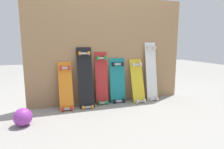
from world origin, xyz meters
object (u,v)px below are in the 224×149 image
object	(u,v)px
skateboard_yellow	(138,83)
skateboard_black	(86,80)
skateboard_white	(151,74)
skateboard_red	(102,80)
skateboard_teal	(118,83)
rubber_ball	(23,117)
skateboard_orange	(66,88)

from	to	relation	value
skateboard_yellow	skateboard_black	bearing A→B (deg)	179.62
skateboard_white	skateboard_black	bearing A→B (deg)	-178.70
skateboard_red	skateboard_teal	xyz separation A→B (m)	(0.25, 0.00, -0.05)
skateboard_yellow	skateboard_white	xyz separation A→B (m)	(0.25, 0.03, 0.13)
skateboard_black	rubber_ball	distance (m)	0.92
skateboard_teal	rubber_ball	xyz separation A→B (m)	(-1.27, -0.48, -0.20)
skateboard_teal	skateboard_yellow	distance (m)	0.31
skateboard_orange	skateboard_red	bearing A→B (deg)	6.21
skateboard_black	skateboard_orange	bearing A→B (deg)	-179.59
skateboard_orange	skateboard_red	size ratio (longest dim) A/B	0.85
skateboard_white	skateboard_yellow	bearing A→B (deg)	-173.30
skateboard_teal	skateboard_yellow	world-z (taller)	skateboard_teal
skateboard_yellow	rubber_ball	world-z (taller)	skateboard_yellow
rubber_ball	skateboard_white	bearing A→B (deg)	13.62
skateboard_teal	skateboard_white	xyz separation A→B (m)	(0.55, -0.03, 0.12)
skateboard_red	skateboard_yellow	size ratio (longest dim) A/B	1.16
skateboard_yellow	rubber_ball	distance (m)	1.64
skateboard_orange	skateboard_red	distance (m)	0.53
skateboard_white	rubber_ball	world-z (taller)	skateboard_white
skateboard_teal	skateboard_orange	bearing A→B (deg)	-175.59
skateboard_black	skateboard_yellow	world-z (taller)	skateboard_black
rubber_ball	skateboard_orange	bearing A→B (deg)	39.89
skateboard_black	skateboard_red	bearing A→B (deg)	12.49
skateboard_black	skateboard_white	world-z (taller)	skateboard_white
rubber_ball	skateboard_black	bearing A→B (deg)	28.45
skateboard_orange	skateboard_teal	size ratio (longest dim) A/B	0.96
skateboard_red	skateboard_white	size ratio (longest dim) A/B	0.85
skateboard_teal	rubber_ball	size ratio (longest dim) A/B	3.71
skateboard_white	rubber_ball	distance (m)	1.90
skateboard_teal	skateboard_white	distance (m)	0.57
skateboard_black	skateboard_yellow	bearing A→B (deg)	-0.38
skateboard_black	skateboard_yellow	xyz separation A→B (m)	(0.80, -0.01, -0.09)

